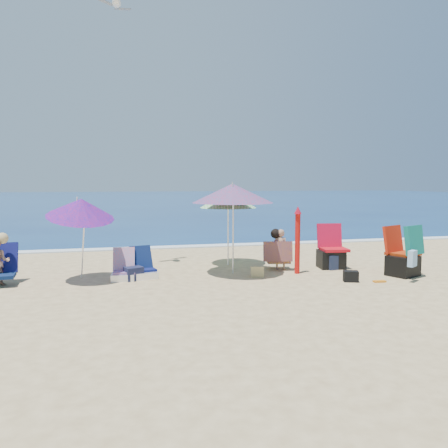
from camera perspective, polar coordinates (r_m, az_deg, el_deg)
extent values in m
plane|color=#D8BC84|center=(9.10, 3.35, -7.46)|extent=(120.00, 120.00, 0.00)
cube|color=navy|center=(53.58, -10.85, 3.11)|extent=(120.00, 80.00, 0.12)
cube|color=white|center=(13.97, -2.77, -2.84)|extent=(120.00, 0.50, 0.04)
cylinder|color=silver|center=(9.80, 1.17, -1.02)|extent=(0.04, 0.04, 1.85)
cone|color=red|center=(9.63, 1.11, 3.95)|extent=(2.17, 2.17, 0.42)
cylinder|color=silver|center=(9.50, 1.09, 5.05)|extent=(0.03, 0.03, 0.11)
cylinder|color=white|center=(10.79, 0.52, -0.92)|extent=(0.04, 0.04, 1.67)
cone|color=#1E9A17|center=(10.76, 0.53, 3.14)|extent=(1.65, 1.65, 0.39)
cylinder|color=silver|center=(10.79, 0.52, 4.08)|extent=(0.03, 0.03, 0.11)
cylinder|color=white|center=(9.59, -17.55, -2.34)|extent=(0.17, 0.39, 1.51)
cone|color=#B21963|center=(9.37, -17.83, 1.96)|extent=(1.75, 1.78, 0.70)
cylinder|color=silver|center=(9.36, -18.28, 3.00)|extent=(0.04, 0.06, 0.11)
cylinder|color=red|center=(9.96, 9.37, -2.43)|extent=(0.15, 0.15, 1.35)
cone|color=#A20B1E|center=(9.86, 9.43, 1.77)|extent=(0.21, 0.21, 0.17)
cube|color=#0E164F|center=(9.65, -10.18, -5.79)|extent=(0.53, 0.49, 0.05)
cube|color=#0C1A43|center=(9.79, -10.55, -4.19)|extent=(0.50, 0.36, 0.48)
cube|color=white|center=(9.58, -10.11, -6.43)|extent=(0.55, 0.51, 0.14)
cube|color=#CF4956|center=(9.50, -12.63, -6.03)|extent=(0.47, 0.42, 0.05)
cube|color=#ED5354|center=(9.67, -12.68, -4.37)|extent=(0.46, 0.29, 0.48)
cube|color=white|center=(9.49, -12.79, -6.60)|extent=(0.49, 0.44, 0.14)
cube|color=red|center=(10.79, 13.91, -3.18)|extent=(0.65, 0.60, 0.06)
cube|color=#B30C2F|center=(10.98, 13.32, -1.47)|extent=(0.61, 0.24, 0.59)
cube|color=black|center=(10.82, 13.50, -4.39)|extent=(0.63, 0.58, 0.42)
cube|color=#A32F0B|center=(10.53, 21.91, -3.55)|extent=(0.77, 0.74, 0.07)
cube|color=#AF200C|center=(10.54, 20.80, -1.83)|extent=(0.62, 0.40, 0.61)
cube|color=black|center=(10.40, 21.88, -4.99)|extent=(0.75, 0.71, 0.43)
cube|color=#0A7F64|center=(10.10, 23.13, -1.90)|extent=(0.57, 0.39, 0.62)
cube|color=#8DB7E2|center=(9.75, 22.94, -4.08)|extent=(0.26, 0.22, 0.33)
imported|color=tan|center=(10.39, 7.19, -3.24)|extent=(0.38, 0.29, 0.94)
cube|color=#350F6A|center=(10.49, 6.92, -4.70)|extent=(0.60, 0.55, 0.06)
cube|color=navy|center=(10.28, 6.89, -3.50)|extent=(0.68, 0.35, 0.48)
sphere|color=black|center=(10.34, 6.61, -1.23)|extent=(0.23, 0.23, 0.23)
cube|color=#0D104A|center=(10.01, -26.43, -3.90)|extent=(0.58, 0.37, 0.60)
sphere|color=tan|center=(9.81, -26.48, -1.64)|extent=(0.22, 0.22, 0.22)
cube|color=#1A1E3B|center=(9.43, -11.46, -6.23)|extent=(0.43, 0.37, 0.28)
cube|color=tan|center=(9.59, 4.27, -6.06)|extent=(0.32, 0.26, 0.24)
cube|color=#1C253E|center=(10.76, 13.93, -4.69)|extent=(0.49, 0.40, 0.33)
cube|color=black|center=(9.48, 15.90, -6.44)|extent=(0.34, 0.28, 0.22)
cube|color=orange|center=(9.62, 19.26, -6.94)|extent=(0.25, 0.13, 0.03)
ellipsoid|color=silver|center=(11.16, -13.58, 25.76)|extent=(0.34, 0.44, 0.15)
cube|color=gray|center=(11.20, -15.04, 25.77)|extent=(0.40, 0.26, 0.08)
cube|color=gray|center=(11.52, -12.81, 25.22)|extent=(0.40, 0.26, 0.08)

